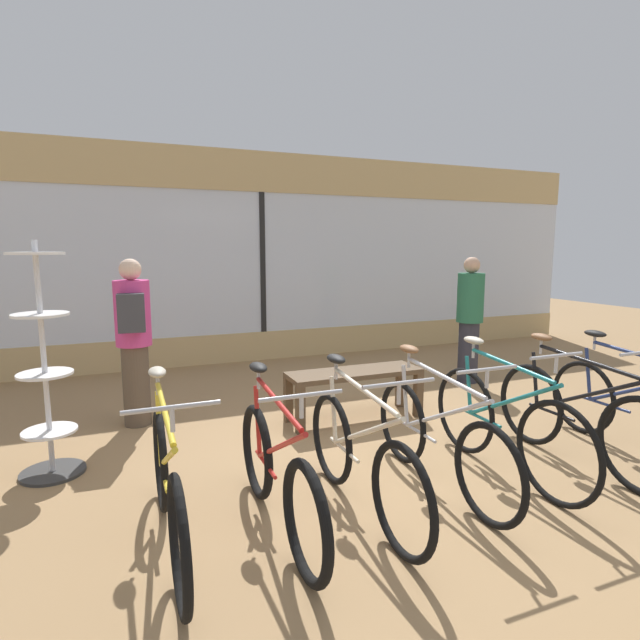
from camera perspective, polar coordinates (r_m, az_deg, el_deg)
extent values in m
plane|color=#99754C|center=(4.37, 9.22, -15.64)|extent=(24.00, 24.00, 0.00)
cube|color=tan|center=(7.98, -6.46, -2.89)|extent=(12.00, 0.08, 0.45)
cube|color=silver|center=(7.84, -6.61, 6.48)|extent=(12.00, 0.04, 2.15)
cube|color=tan|center=(7.91, -6.78, 16.48)|extent=(12.00, 0.08, 0.60)
cube|color=black|center=(7.81, -6.56, 6.48)|extent=(0.08, 0.02, 2.15)
torus|color=black|center=(3.66, -17.76, -15.00)|extent=(0.05, 0.68, 0.68)
torus|color=black|center=(2.73, -15.81, -23.47)|extent=(0.05, 0.68, 0.68)
cylinder|color=gold|center=(3.05, -17.07, -14.92)|extent=(0.03, 0.98, 0.51)
cylinder|color=gold|center=(3.54, -17.88, -11.67)|extent=(0.03, 0.11, 0.49)
cylinder|color=gold|center=(2.98, -17.35, -9.82)|extent=(0.03, 0.91, 0.10)
cylinder|color=gold|center=(3.44, -17.42, -16.51)|extent=(0.03, 0.47, 0.03)
cylinder|color=#B2B2B7|center=(3.41, -18.06, -6.98)|extent=(0.02, 0.02, 0.14)
ellipsoid|color=#B2A893|center=(3.39, -18.12, -5.67)|extent=(0.11, 0.22, 0.06)
cylinder|color=#B2B2B7|center=(2.52, -16.52, -10.86)|extent=(0.02, 0.02, 0.12)
cylinder|color=#ADADB2|center=(2.50, -16.58, -9.56)|extent=(0.46, 0.02, 0.02)
torus|color=black|center=(3.68, -7.23, -14.67)|extent=(0.06, 0.66, 0.66)
torus|color=black|center=(2.84, -1.61, -22.04)|extent=(0.06, 0.66, 0.66)
cylinder|color=red|center=(3.12, -4.67, -14.24)|extent=(0.03, 0.92, 0.51)
cylinder|color=red|center=(3.56, -7.13, -11.35)|extent=(0.03, 0.11, 0.49)
cylinder|color=red|center=(3.05, -4.91, -9.26)|extent=(0.03, 0.85, 0.10)
cylinder|color=red|center=(3.49, -6.24, -16.02)|extent=(0.03, 0.44, 0.03)
cylinder|color=#B2B2B7|center=(3.43, -7.05, -6.68)|extent=(0.02, 0.02, 0.14)
ellipsoid|color=black|center=(3.41, -7.07, -5.38)|extent=(0.11, 0.22, 0.06)
cylinder|color=#B2B2B7|center=(2.64, -2.13, -9.89)|extent=(0.02, 0.02, 0.12)
cylinder|color=#ADADB2|center=(2.62, -2.14, -8.64)|extent=(0.46, 0.02, 0.02)
torus|color=black|center=(3.86, 1.30, -13.37)|extent=(0.05, 0.68, 0.68)
torus|color=black|center=(3.05, 9.34, -19.68)|extent=(0.05, 0.68, 0.68)
cylinder|color=beige|center=(3.32, 5.16, -12.67)|extent=(0.03, 0.94, 0.51)
cylinder|color=beige|center=(3.74, 1.56, -10.16)|extent=(0.03, 0.11, 0.49)
cylinder|color=beige|center=(3.25, 4.97, -7.97)|extent=(0.03, 0.87, 0.10)
cylinder|color=beige|center=(3.67, 2.76, -14.56)|extent=(0.03, 0.45, 0.03)
cylinder|color=#B2B2B7|center=(3.62, 1.83, -5.69)|extent=(0.02, 0.02, 0.14)
ellipsoid|color=black|center=(3.60, 1.84, -4.45)|extent=(0.11, 0.22, 0.06)
cylinder|color=#B2B2B7|center=(2.86, 9.00, -8.33)|extent=(0.02, 0.02, 0.12)
cylinder|color=#ADADB2|center=(2.85, 9.03, -7.17)|extent=(0.46, 0.02, 0.02)
torus|color=black|center=(4.26, 9.34, -11.40)|extent=(0.05, 0.67, 0.67)
torus|color=black|center=(3.48, 18.73, -16.36)|extent=(0.05, 0.67, 0.67)
cylinder|color=#BCBCC1|center=(3.75, 14.00, -10.46)|extent=(0.03, 0.98, 0.51)
cylinder|color=#BCBCC1|center=(4.16, 9.71, -8.44)|extent=(0.03, 0.11, 0.49)
cylinder|color=#BCBCC1|center=(3.69, 13.88, -6.28)|extent=(0.03, 0.91, 0.10)
cylinder|color=#BCBCC1|center=(4.08, 11.12, -12.38)|extent=(0.03, 0.47, 0.03)
cylinder|color=#B2B2B7|center=(4.05, 10.12, -4.38)|extent=(0.02, 0.02, 0.14)
ellipsoid|color=brown|center=(4.03, 10.15, -3.27)|extent=(0.11, 0.22, 0.06)
cylinder|color=#B2B2B7|center=(3.33, 18.54, -6.38)|extent=(0.02, 0.02, 0.12)
cylinder|color=#ADADB2|center=(3.31, 18.59, -5.38)|extent=(0.46, 0.02, 0.02)
torus|color=black|center=(4.56, 16.18, -9.87)|extent=(0.04, 0.74, 0.74)
torus|color=black|center=(3.89, 25.48, -13.59)|extent=(0.04, 0.74, 0.74)
cylinder|color=#1E7A7F|center=(4.11, 20.98, -8.62)|extent=(0.03, 0.92, 0.51)
cylinder|color=#1E7A7F|center=(4.46, 16.62, -7.08)|extent=(0.03, 0.11, 0.49)
cylinder|color=#1E7A7F|center=(4.06, 20.89, -4.80)|extent=(0.03, 0.85, 0.10)
cylinder|color=#1E7A7F|center=(4.40, 18.00, -10.63)|extent=(0.03, 0.44, 0.03)
cylinder|color=#B2B2B7|center=(4.36, 17.12, -3.26)|extent=(0.02, 0.02, 0.14)
ellipsoid|color=#B2A893|center=(4.35, 17.17, -2.23)|extent=(0.11, 0.22, 0.06)
cylinder|color=#B2B2B7|center=(3.75, 25.38, -4.61)|extent=(0.02, 0.02, 0.12)
cylinder|color=#ADADB2|center=(3.74, 25.44, -3.72)|extent=(0.46, 0.02, 0.02)
torus|color=black|center=(4.95, 22.88, -8.84)|extent=(0.05, 0.73, 0.73)
cylinder|color=black|center=(4.52, 28.14, -7.60)|extent=(0.03, 0.98, 0.51)
cylinder|color=black|center=(4.86, 23.38, -6.24)|extent=(0.03, 0.11, 0.49)
cylinder|color=black|center=(4.48, 28.09, -4.12)|extent=(0.03, 0.91, 0.10)
cylinder|color=black|center=(4.79, 24.91, -9.51)|extent=(0.03, 0.47, 0.03)
cylinder|color=#B2B2B7|center=(4.76, 23.93, -2.73)|extent=(0.02, 0.02, 0.14)
ellipsoid|color=brown|center=(4.75, 23.99, -1.78)|extent=(0.11, 0.22, 0.06)
torus|color=black|center=(5.43, 27.81, -7.80)|extent=(0.05, 0.69, 0.69)
cylinder|color=navy|center=(5.35, 28.31, -5.42)|extent=(0.03, 0.11, 0.49)
cylinder|color=navy|center=(5.29, 29.81, -8.36)|extent=(0.03, 0.48, 0.03)
cylinder|color=#B2B2B7|center=(5.27, 28.88, -2.22)|extent=(0.02, 0.02, 0.14)
ellipsoid|color=black|center=(5.26, 28.94, -1.36)|extent=(0.11, 0.22, 0.06)
cylinder|color=#333333|center=(4.61, -28.20, -15.06)|extent=(0.48, 0.48, 0.03)
cylinder|color=silver|center=(4.35, -29.01, -4.08)|extent=(0.04, 0.04, 1.82)
cylinder|color=white|center=(4.49, -28.50, -11.08)|extent=(0.40, 0.40, 0.02)
cylinder|color=white|center=(4.37, -28.91, -5.40)|extent=(0.40, 0.40, 0.02)
cylinder|color=white|center=(4.30, -29.34, 0.54)|extent=(0.40, 0.40, 0.02)
cylinder|color=white|center=(4.27, -29.77, 6.63)|extent=(0.40, 0.40, 0.02)
cube|color=brown|center=(5.16, 3.96, -6.04)|extent=(1.40, 0.44, 0.05)
cube|color=brown|center=(4.83, -2.27, -10.23)|extent=(0.08, 0.08, 0.46)
cube|color=brown|center=(5.40, 11.16, -8.36)|extent=(0.08, 0.08, 0.46)
cube|color=brown|center=(5.15, -3.66, -9.04)|extent=(0.08, 0.08, 0.46)
cube|color=brown|center=(5.69, 9.15, -7.45)|extent=(0.08, 0.08, 0.46)
cylinder|color=#2D2D38|center=(6.86, 16.57, -3.53)|extent=(0.35, 0.35, 0.80)
cylinder|color=#286647|center=(6.75, 16.82, 2.46)|extent=(0.46, 0.46, 0.64)
sphere|color=tan|center=(6.72, 16.97, 6.03)|extent=(0.21, 0.21, 0.21)
cylinder|color=brown|center=(5.34, -20.24, -6.99)|extent=(0.28, 0.28, 0.81)
cylinder|color=#D13D84|center=(5.20, -20.64, 0.74)|extent=(0.36, 0.36, 0.64)
sphere|color=beige|center=(5.17, -20.88, 5.42)|extent=(0.21, 0.21, 0.21)
cube|color=#38383D|center=(4.96, -20.76, 0.77)|extent=(0.25, 0.16, 0.36)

